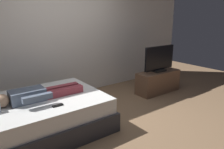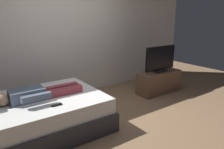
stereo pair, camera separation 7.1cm
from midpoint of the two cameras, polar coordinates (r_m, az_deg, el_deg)
name	(u,v)px [view 1 (the left image)]	position (r m, az deg, el deg)	size (l,w,h in m)	color
ground_plane	(110,123)	(3.67, -1.22, -12.82)	(10.00, 10.00, 0.00)	#8C6B4C
back_wall	(79,32)	(4.90, -9.16, 11.32)	(6.40, 0.10, 2.80)	silver
bed	(37,116)	(3.50, -20.15, -10.55)	(2.08, 1.48, 0.54)	#333338
person	(37,94)	(3.35, -20.13, -5.06)	(1.26, 0.46, 0.18)	slate
remote	(58,105)	(3.06, -15.02, -8.05)	(0.15, 0.04, 0.02)	black
tv_stand	(158,82)	(5.08, 11.85, -1.91)	(1.10, 0.40, 0.50)	brown
tv	(159,59)	(4.95, 12.19, 4.01)	(0.88, 0.20, 0.59)	black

